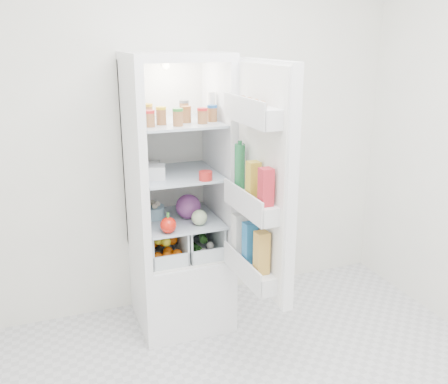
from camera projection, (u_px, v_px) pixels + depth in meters
name	position (u px, v px, depth m)	size (l,w,h in m)	color
room_walls	(302.00, 113.00, 2.02)	(3.02, 3.02, 2.61)	white
refrigerator	(178.00, 227.00, 3.35)	(0.60, 0.60, 1.80)	white
shelf_low	(180.00, 220.00, 3.27)	(0.49, 0.53, 0.01)	#AEBDCC
shelf_mid	(179.00, 174.00, 3.18)	(0.49, 0.53, 0.01)	#AEBDCC
shelf_top	(177.00, 122.00, 3.08)	(0.49, 0.53, 0.01)	#AEBDCC
crisper_left	(162.00, 240.00, 3.27)	(0.23, 0.46, 0.22)	silver
crisper_right	(198.00, 235.00, 3.35)	(0.23, 0.46, 0.22)	silver
condiment_jars	(178.00, 116.00, 3.01)	(0.46, 0.34, 0.08)	#B21919
squeeze_bottle	(211.00, 106.00, 3.10)	(0.05, 0.05, 0.17)	white
tub_white	(155.00, 172.00, 3.04)	(0.13, 0.13, 0.08)	silver
tin_red	(206.00, 176.00, 3.00)	(0.08, 0.08, 0.05)	red
foil_tray	(147.00, 165.00, 3.28)	(0.16, 0.12, 0.04)	silver
red_cabbage	(188.00, 206.00, 3.25)	(0.16, 0.16, 0.16)	#5B2160
bell_pepper	(168.00, 225.00, 3.01)	(0.10, 0.10, 0.10)	red
mushroom_bowl	(152.00, 212.00, 3.27)	(0.16, 0.16, 0.08)	#8EBCD3
salad_bag	(199.00, 217.00, 3.14)	(0.10, 0.10, 0.10)	#ADC090
citrus_pile	(164.00, 246.00, 3.25)	(0.20, 0.31, 0.16)	#FF610D
veg_pile	(199.00, 242.00, 3.36)	(0.16, 0.30, 0.10)	#224D19
fridge_door	(261.00, 187.00, 2.75)	(0.19, 0.60, 1.30)	white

